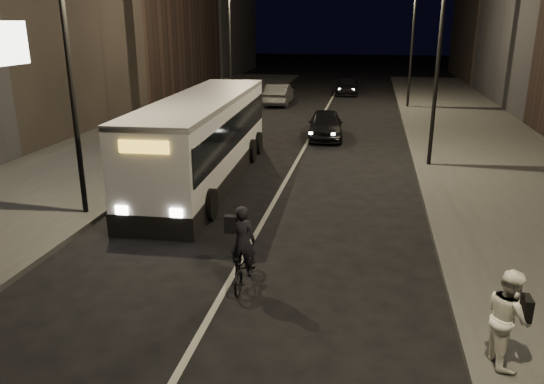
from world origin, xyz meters
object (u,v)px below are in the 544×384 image
at_px(pedestrian_woman, 508,317).
at_px(cyclist_on_bicycle, 244,259).
at_px(streetlight_right_far, 409,29).
at_px(streetlight_left_near, 75,41).
at_px(car_near, 326,124).
at_px(car_mid, 279,94).
at_px(streetlight_left_far, 233,30).
at_px(streetlight_right_mid, 434,35).
at_px(car_far, 348,86).
at_px(city_bus, 204,136).

bearing_deg(pedestrian_woman, cyclist_on_bicycle, 56.29).
xyz_separation_m(streetlight_right_far, cyclist_on_bicycle, (-4.93, -27.57, -4.69)).
relative_size(streetlight_left_near, cyclist_on_bicycle, 4.01).
relative_size(car_near, car_mid, 0.93).
bearing_deg(pedestrian_woman, streetlight_left_near, 51.48).
height_order(streetlight_left_far, car_mid, streetlight_left_far).
xyz_separation_m(streetlight_right_far, car_mid, (-8.93, 0.17, -4.60)).
relative_size(streetlight_right_mid, streetlight_left_near, 1.00).
height_order(streetlight_right_far, car_near, streetlight_right_far).
height_order(pedestrian_woman, car_far, pedestrian_woman).
distance_m(city_bus, cyclist_on_bicycle, 8.92).
xyz_separation_m(pedestrian_woman, car_near, (-4.80, 18.87, -0.32)).
distance_m(streetlight_left_far, car_far, 15.20).
bearing_deg(car_mid, cyclist_on_bicycle, 97.08).
xyz_separation_m(streetlight_right_far, car_far, (-4.27, 6.97, -4.69)).
xyz_separation_m(streetlight_left_near, streetlight_left_far, (0.00, 18.00, 0.00)).
relative_size(city_bus, car_mid, 2.61).
relative_size(cyclist_on_bicycle, pedestrian_woman, 1.14).
bearing_deg(car_mid, city_bus, 90.38).
height_order(streetlight_right_far, streetlight_left_near, same).
distance_m(streetlight_left_far, car_near, 9.12).
bearing_deg(car_far, cyclist_on_bicycle, -91.45).
xyz_separation_m(streetlight_right_mid, city_bus, (-8.42, -3.43, -3.61)).
bearing_deg(streetlight_right_mid, car_far, 100.52).
xyz_separation_m(streetlight_left_far, cyclist_on_bicycle, (5.73, -21.57, -4.69)).
bearing_deg(car_near, streetlight_left_near, -119.97).
distance_m(car_near, car_mid, 11.93).
bearing_deg(car_far, car_mid, -124.83).
height_order(streetlight_right_mid, car_mid, streetlight_right_mid).
xyz_separation_m(streetlight_left_near, city_bus, (2.25, 4.57, -3.61)).
bearing_deg(cyclist_on_bicycle, car_far, 89.06).
bearing_deg(car_mid, streetlight_right_mid, 117.78).
height_order(cyclist_on_bicycle, pedestrian_woman, cyclist_on_bicycle).
xyz_separation_m(cyclist_on_bicycle, car_mid, (-4.00, 27.74, 0.09)).
xyz_separation_m(cyclist_on_bicycle, pedestrian_woman, (5.20, -2.22, 0.37)).
height_order(streetlight_right_mid, streetlight_right_far, same).
bearing_deg(streetlight_right_far, car_mid, 178.88).
bearing_deg(car_near, car_far, 84.29).
relative_size(streetlight_left_far, city_bus, 0.67).
height_order(streetlight_left_near, cyclist_on_bicycle, streetlight_left_near).
bearing_deg(car_far, car_near, -91.20).
distance_m(pedestrian_woman, car_mid, 31.34).
distance_m(streetlight_right_mid, pedestrian_woman, 14.45).
relative_size(streetlight_right_mid, city_bus, 0.67).
distance_m(streetlight_right_mid, car_near, 8.24).
distance_m(streetlight_right_mid, streetlight_right_far, 16.00).
relative_size(streetlight_right_far, streetlight_left_near, 1.00).
relative_size(streetlight_right_far, car_mid, 1.76).
bearing_deg(car_far, streetlight_left_far, -116.61).
xyz_separation_m(streetlight_right_mid, streetlight_left_near, (-10.66, -8.00, 0.00)).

